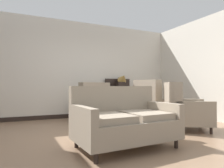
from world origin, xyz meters
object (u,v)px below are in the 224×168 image
(armchair_far_left, at_px, (183,110))
(side_table, at_px, (145,106))
(gramophone, at_px, (122,80))
(porcelain_vase, at_px, (118,99))
(coffee_table, at_px, (118,112))
(settee, at_px, (124,121))
(armchair_foreground_right, at_px, (153,105))
(sideboard, at_px, (120,99))
(armchair_near_window, at_px, (91,105))

(armchair_far_left, height_order, side_table, armchair_far_left)
(armchair_far_left, relative_size, gramophone, 2.62)
(side_table, bearing_deg, porcelain_vase, -150.40)
(coffee_table, bearing_deg, settee, -112.31)
(porcelain_vase, distance_m, gramophone, 2.06)
(armchair_foreground_right, height_order, gramophone, gramophone)
(porcelain_vase, bearing_deg, sideboard, 61.89)
(porcelain_vase, xyz_separation_m, armchair_far_left, (1.24, -0.68, -0.23))
(coffee_table, height_order, sideboard, sideboard)
(porcelain_vase, bearing_deg, settee, -112.95)
(armchair_near_window, distance_m, sideboard, 1.31)
(porcelain_vase, height_order, armchair_far_left, armchair_far_left)
(porcelain_vase, bearing_deg, coffee_table, -130.78)
(sideboard, bearing_deg, gramophone, -62.33)
(settee, bearing_deg, sideboard, 60.75)
(porcelain_vase, height_order, settee, settee)
(armchair_foreground_right, distance_m, side_table, 0.32)
(armchair_near_window, distance_m, side_table, 1.51)
(porcelain_vase, xyz_separation_m, armchair_near_window, (-0.21, 1.25, -0.22))
(settee, bearing_deg, porcelain_vase, 63.85)
(porcelain_vase, distance_m, side_table, 1.38)
(armchair_near_window, height_order, side_table, armchair_near_window)
(armchair_far_left, distance_m, gramophone, 2.52)
(armchair_foreground_right, relative_size, side_table, 1.66)
(porcelain_vase, xyz_separation_m, gramophone, (1.01, 1.72, 0.51))
(armchair_foreground_right, bearing_deg, coffee_table, 92.30)
(armchair_foreground_right, bearing_deg, sideboard, -6.41)
(coffee_table, bearing_deg, sideboard, 61.60)
(side_table, height_order, gramophone, gramophone)
(porcelain_vase, bearing_deg, side_table, 29.60)
(armchair_far_left, xyz_separation_m, sideboard, (-0.27, 2.49, 0.11))
(armchair_far_left, bearing_deg, coffee_table, 94.44)
(side_table, bearing_deg, sideboard, 100.69)
(side_table, xyz_separation_m, sideboard, (-0.21, 1.14, 0.13))
(coffee_table, relative_size, armchair_foreground_right, 0.74)
(settee, distance_m, armchair_far_left, 1.86)
(side_table, bearing_deg, coffee_table, -149.73)
(gramophone, bearing_deg, settee, -117.35)
(settee, relative_size, armchair_foreground_right, 1.43)
(coffee_table, xyz_separation_m, armchair_near_window, (-0.18, 1.28, 0.05))
(armchair_foreground_right, height_order, armchair_near_window, armchair_foreground_right)
(armchair_near_window, relative_size, side_table, 1.57)
(armchair_far_left, distance_m, armchair_near_window, 2.41)
(coffee_table, height_order, armchair_near_window, armchair_near_window)
(side_table, bearing_deg, settee, -131.64)
(armchair_foreground_right, relative_size, gramophone, 2.41)
(coffee_table, bearing_deg, armchair_far_left, -27.03)
(porcelain_vase, relative_size, sideboard, 0.33)
(coffee_table, height_order, side_table, side_table)
(armchair_near_window, height_order, sideboard, sideboard)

